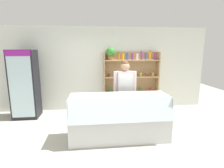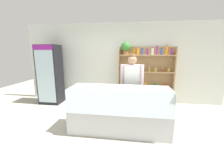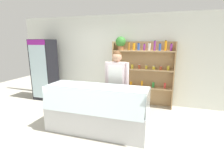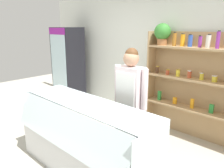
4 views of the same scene
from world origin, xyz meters
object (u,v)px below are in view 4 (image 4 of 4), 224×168
drinks_fridge (68,66)px  deli_display_case (85,150)px  shop_clerk (130,96)px  shelving_unit (191,75)px

drinks_fridge → deli_display_case: (2.52, -1.58, -0.68)m
drinks_fridge → shop_clerk: bearing=-18.1°
drinks_fridge → shop_clerk: size_ratio=1.16×
deli_display_case → shop_clerk: size_ratio=1.27×
drinks_fridge → shelving_unit: shelving_unit is taller
shelving_unit → drinks_fridge: bearing=-173.3°
drinks_fridge → shop_clerk: (2.77, -0.90, 0.03)m
deli_display_case → shop_clerk: 1.00m
shelving_unit → shop_clerk: bearing=-104.9°
shelving_unit → deli_display_case: 2.21m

